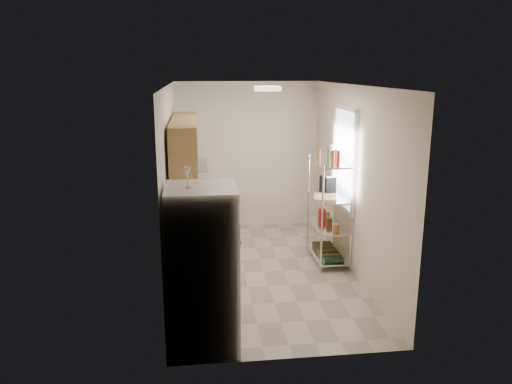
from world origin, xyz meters
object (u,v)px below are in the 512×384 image
refrigerator (203,268)px  espresso_machine (328,184)px  cutting_board (325,197)px  rice_cooker (195,199)px  frying_pan_large (191,195)px

refrigerator → espresso_machine: (1.89, 2.28, 0.30)m
refrigerator → espresso_machine: size_ratio=6.09×
cutting_board → espresso_machine: bearing=68.7°
rice_cooker → frying_pan_large: size_ratio=1.07×
rice_cooker → cutting_board: bearing=-4.8°
cutting_board → espresso_machine: 0.32m
frying_pan_large → rice_cooker: bearing=-73.2°
refrigerator → rice_cooker: refrigerator is taller
rice_cooker → refrigerator: bearing=-88.0°
refrigerator → cutting_board: size_ratio=4.14×
rice_cooker → frying_pan_large: bearing=95.3°
rice_cooker → espresso_machine: 1.97m
rice_cooker → cutting_board: rice_cooker is taller
refrigerator → cutting_board: refrigerator is taller
refrigerator → rice_cooker: bearing=92.0°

